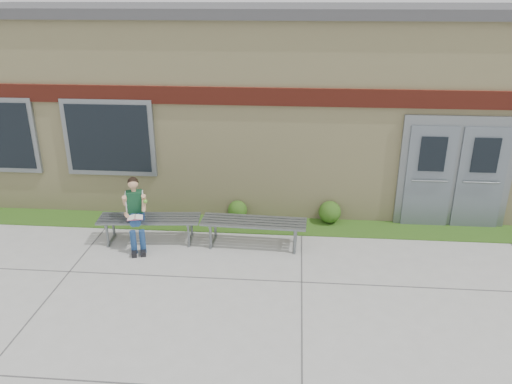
{
  "coord_description": "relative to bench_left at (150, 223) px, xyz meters",
  "views": [
    {
      "loc": [
        0.83,
        -6.67,
        4.49
      ],
      "look_at": [
        0.14,
        1.7,
        1.11
      ],
      "focal_mm": 35.0,
      "sensor_mm": 36.0,
      "label": 1
    }
  ],
  "objects": [
    {
      "name": "grass_strip",
      "position": [
        1.91,
        0.86,
        -0.37
      ],
      "size": [
        16.0,
        0.8,
        0.02
      ],
      "primitive_type": "cube",
      "color": "#2A5416",
      "rests_on": "ground"
    },
    {
      "name": "bench_right",
      "position": [
        2.0,
        0.0,
        0.01
      ],
      "size": [
        1.99,
        0.63,
        0.51
      ],
      "rotation": [
        0.0,
        0.0,
        -0.04
      ],
      "color": "slate",
      "rests_on": "ground"
    },
    {
      "name": "bench_left",
      "position": [
        0.0,
        0.0,
        0.0
      ],
      "size": [
        1.95,
        0.69,
        0.5
      ],
      "rotation": [
        0.0,
        0.0,
        0.08
      ],
      "color": "slate",
      "rests_on": "ground"
    },
    {
      "name": "ground",
      "position": [
        1.91,
        -1.74,
        -0.38
      ],
      "size": [
        80.0,
        80.0,
        0.0
      ],
      "primitive_type": "plane",
      "color": "#9E9E99",
      "rests_on": "ground"
    },
    {
      "name": "shrub_east",
      "position": [
        3.49,
        1.11,
        -0.13
      ],
      "size": [
        0.46,
        0.46,
        0.46
      ],
      "primitive_type": "sphere",
      "color": "#2A5416",
      "rests_on": "grass_strip"
    },
    {
      "name": "shrub_mid",
      "position": [
        1.56,
        1.11,
        -0.16
      ],
      "size": [
        0.4,
        0.4,
        0.4
      ],
      "primitive_type": "sphere",
      "color": "#2A5416",
      "rests_on": "grass_strip"
    },
    {
      "name": "school_building",
      "position": [
        1.91,
        4.25,
        1.72
      ],
      "size": [
        16.2,
        6.22,
        4.2
      ],
      "color": "beige",
      "rests_on": "ground"
    },
    {
      "name": "girl",
      "position": [
        -0.19,
        -0.19,
        0.33
      ],
      "size": [
        0.53,
        0.79,
        1.34
      ],
      "rotation": [
        0.0,
        0.0,
        0.27
      ],
      "color": "navy",
      "rests_on": "ground"
    }
  ]
}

